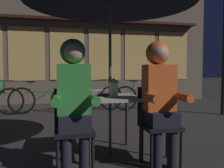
# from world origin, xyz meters

# --- Properties ---
(ground_plane) EXTENTS (60.00, 60.00, 0.00)m
(ground_plane) POSITION_xyz_m (0.00, 0.00, 0.00)
(ground_plane) COLOR #2D2B28
(cafe_table) EXTENTS (0.72, 0.72, 0.74)m
(cafe_table) POSITION_xyz_m (0.00, 0.00, 0.64)
(cafe_table) COLOR #B2AD9E
(cafe_table) RESTS_ON ground_plane
(lantern) EXTENTS (0.11, 0.11, 0.23)m
(lantern) POSITION_xyz_m (0.03, -0.06, 0.86)
(lantern) COLOR white
(lantern) RESTS_ON cafe_table
(chair_left) EXTENTS (0.40, 0.40, 0.87)m
(chair_left) POSITION_xyz_m (-0.48, -0.37, 0.49)
(chair_left) COLOR black
(chair_left) RESTS_ON ground_plane
(chair_right) EXTENTS (0.40, 0.40, 0.87)m
(chair_right) POSITION_xyz_m (0.48, -0.37, 0.49)
(chair_right) COLOR black
(chair_right) RESTS_ON ground_plane
(person_left_hooded) EXTENTS (0.45, 0.56, 1.40)m
(person_left_hooded) POSITION_xyz_m (-0.48, -0.43, 0.85)
(person_left_hooded) COLOR black
(person_left_hooded) RESTS_ON ground_plane
(person_right_hooded) EXTENTS (0.45, 0.56, 1.40)m
(person_right_hooded) POSITION_xyz_m (0.48, -0.43, 0.85)
(person_right_hooded) COLOR black
(person_right_hooded) RESTS_ON ground_plane
(shopfront_building) EXTENTS (10.00, 0.93, 6.20)m
(shopfront_building) POSITION_xyz_m (-0.32, 5.39, 3.09)
(shopfront_building) COLOR #6B5B4C
(shopfront_building) RESTS_ON ground_plane
(bicycle_second) EXTENTS (1.68, 0.09, 0.84)m
(bicycle_second) POSITION_xyz_m (-1.00, 3.27, 0.35)
(bicycle_second) COLOR black
(bicycle_second) RESTS_ON ground_plane
(bicycle_third) EXTENTS (1.67, 0.26, 0.84)m
(bicycle_third) POSITION_xyz_m (0.26, 3.32, 0.35)
(bicycle_third) COLOR black
(bicycle_third) RESTS_ON ground_plane
(bicycle_fourth) EXTENTS (1.67, 0.25, 0.84)m
(bicycle_fourth) POSITION_xyz_m (1.62, 3.15, 0.35)
(bicycle_fourth) COLOR black
(bicycle_fourth) RESTS_ON ground_plane
(book) EXTENTS (0.22, 0.17, 0.02)m
(book) POSITION_xyz_m (-0.04, 0.11, 0.75)
(book) COLOR #661E7A
(book) RESTS_ON cafe_table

